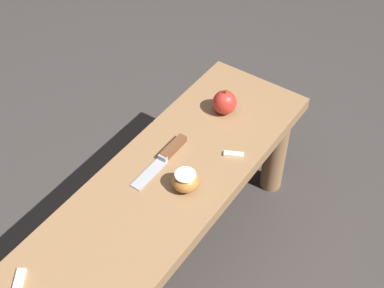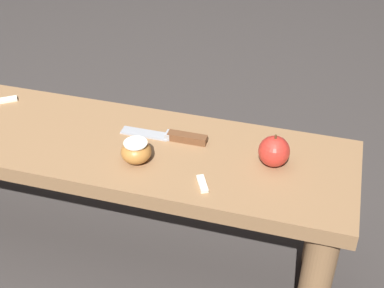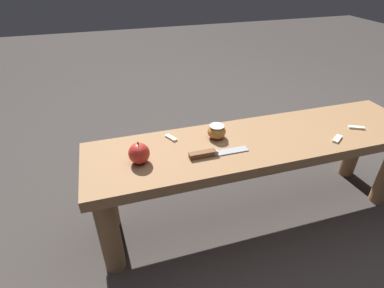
% 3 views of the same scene
% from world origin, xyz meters
% --- Properties ---
extents(ground_plane, '(8.00, 8.00, 0.00)m').
position_xyz_m(ground_plane, '(0.00, 0.00, 0.00)').
color(ground_plane, '#383330').
extents(wooden_bench, '(1.34, 0.34, 0.39)m').
position_xyz_m(wooden_bench, '(0.00, 0.00, 0.31)').
color(wooden_bench, olive).
rests_on(wooden_bench, ground_plane).
extents(knife, '(0.22, 0.03, 0.02)m').
position_xyz_m(knife, '(-0.23, -0.05, 0.40)').
color(knife, '#9EA0A5').
rests_on(knife, wooden_bench).
extents(apple_whole, '(0.07, 0.07, 0.08)m').
position_xyz_m(apple_whole, '(-0.47, -0.02, 0.43)').
color(apple_whole, red).
rests_on(apple_whole, wooden_bench).
extents(apple_cut, '(0.07, 0.07, 0.05)m').
position_xyz_m(apple_cut, '(-0.16, 0.06, 0.42)').
color(apple_cut, '#B27233').
rests_on(apple_cut, wooden_bench).
extents(apple_slice_near_knife, '(0.06, 0.05, 0.01)m').
position_xyz_m(apple_slice_near_knife, '(0.28, -0.09, 0.39)').
color(apple_slice_near_knife, white).
rests_on(apple_slice_near_knife, wooden_bench).
extents(apple_slice_center, '(0.04, 0.06, 0.01)m').
position_xyz_m(apple_slice_center, '(-0.33, 0.10, 0.39)').
color(apple_slice_center, white).
rests_on(apple_slice_center, wooden_bench).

